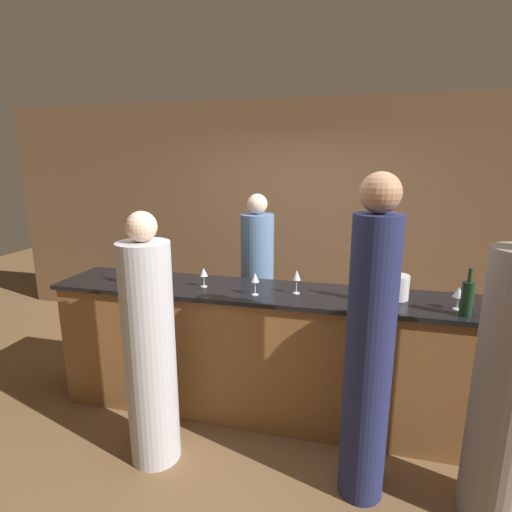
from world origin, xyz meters
The scene contains 16 objects.
ground_plane centered at (0.00, 0.00, 0.00)m, with size 14.00×14.00×0.00m, color brown.
back_wall centered at (0.00, 1.94, 1.40)m, with size 8.00×0.06×2.80m.
bar_counter centered at (0.00, 0.00, 0.55)m, with size 3.48×0.61×1.09m.
bartender centered at (-0.24, 0.72, 0.83)m, with size 0.32×0.32×1.79m.
guest_0 centered at (0.79, -0.66, 0.98)m, with size 0.28×0.28×2.03m.
guest_1 centered at (1.55, -0.65, 0.85)m, with size 0.37×0.37×1.84m.
guest_2 centered at (-0.64, -0.69, 0.83)m, with size 0.35×0.35×1.78m.
wine_bottle_0 centered at (-1.10, -0.11, 1.20)m, with size 0.07×0.07×0.27m.
wine_bottle_1 centered at (1.40, -0.19, 1.21)m, with size 0.08×0.08×0.32m.
wine_bottle_2 centered at (0.74, -0.04, 1.21)m, with size 0.08×0.08×0.31m.
ice_bucket centered at (0.99, 0.05, 1.18)m, with size 0.17×0.17×0.18m.
wine_glass_0 centered at (-0.50, -0.03, 1.21)m, with size 0.06×0.06×0.16m.
wine_glass_1 centered at (1.52, -0.21, 1.23)m, with size 0.07×0.07×0.18m.
wine_glass_2 centered at (1.38, -0.09, 1.21)m, with size 0.07×0.07×0.16m.
wine_glass_3 centered at (-0.05, -0.13, 1.22)m, with size 0.06×0.06×0.18m.
wine_glass_4 centered at (0.25, -0.02, 1.23)m, with size 0.06×0.06×0.19m.
Camera 1 is at (0.66, -2.93, 2.09)m, focal length 28.00 mm.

